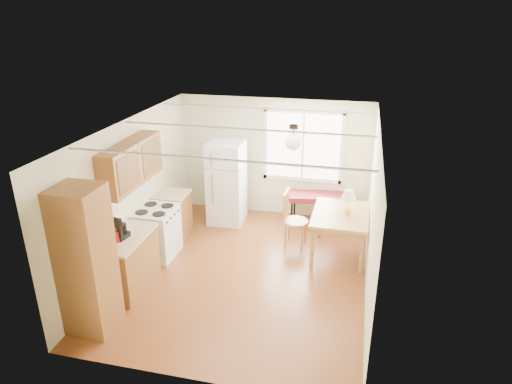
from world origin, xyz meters
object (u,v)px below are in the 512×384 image
(dining_table, at_px, (340,219))
(chair, at_px, (291,215))
(refrigerator, at_px, (226,183))
(bench, at_px, (321,197))

(dining_table, relative_size, chair, 1.24)
(refrigerator, bearing_deg, chair, -26.56)
(refrigerator, bearing_deg, dining_table, -21.24)
(refrigerator, bearing_deg, bench, 10.05)
(bench, relative_size, chair, 1.35)
(refrigerator, height_order, bench, refrigerator)
(refrigerator, distance_m, bench, 1.96)
(chair, bearing_deg, bench, 70.49)
(refrigerator, relative_size, bench, 1.20)
(bench, distance_m, chair, 1.16)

